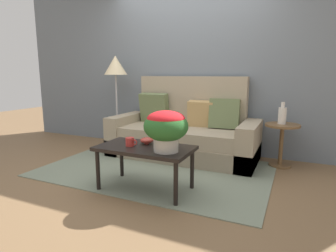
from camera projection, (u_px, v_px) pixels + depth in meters
name	position (u px, v px, depth m)	size (l,w,h in m)	color
ground_plane	(152.00, 172.00, 3.46)	(14.00, 14.00, 0.00)	brown
wall_back	(190.00, 55.00, 4.35)	(6.40, 0.12, 2.94)	slate
area_rug	(156.00, 169.00, 3.56)	(2.76, 1.78, 0.01)	gray
couch	(185.00, 133.00, 4.10)	(2.09, 0.90, 1.15)	gray
coffee_table	(145.00, 151.00, 2.87)	(0.97, 0.54, 0.46)	black
side_table	(282.00, 137.00, 3.62)	(0.43, 0.43, 0.56)	brown
floor_lamp	(116.00, 71.00, 4.54)	(0.37, 0.37, 1.48)	#B2B2B7
potted_plant	(166.00, 126.00, 2.64)	(0.42, 0.42, 0.39)	#B7B2A8
coffee_mug	(130.00, 142.00, 2.88)	(0.13, 0.09, 0.09)	red
snack_bowl	(147.00, 140.00, 2.97)	(0.14, 0.14, 0.07)	#B2382D
table_vase	(282.00, 115.00, 3.58)	(0.10, 0.10, 0.28)	silver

